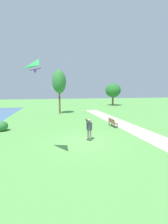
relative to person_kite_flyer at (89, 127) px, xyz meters
The scene contains 8 objects.
ground_plane 1.13m from the person_kite_flyer, 164.48° to the right, with size 120.00×120.00×0.00m, color #569947.
walkway_path 5.76m from the person_kite_flyer, 19.43° to the left, with size 2.40×32.00×0.02m, color #ADA393.
person_kite_flyer is the anchor object (origin of this frame).
flying_kite 5.98m from the person_kite_flyer, 142.54° to the right, with size 3.71×3.08×3.77m.
park_bench_near_walkway 5.31m from the person_kite_flyer, 46.68° to the left, with size 0.48×1.51×0.88m.
tree_treeline_center 28.79m from the person_kite_flyer, 63.10° to the left, with size 3.91×3.91×5.72m.
tree_treeline_right 15.17m from the person_kite_flyer, 95.64° to the left, with size 2.26×2.47×7.27m.
lakeside_shrub 8.91m from the person_kite_flyer, 149.22° to the left, with size 1.14×1.19×0.97m, color #2D7033.
Camera 1 is at (-2.47, -11.04, 3.95)m, focal length 24.09 mm.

